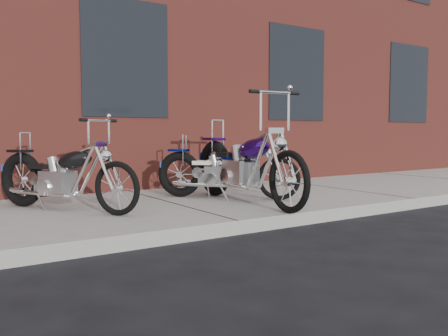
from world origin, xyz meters
TOP-DOWN VIEW (x-y plane):
  - ground at (0.00, 0.00)m, footprint 120.00×120.00m
  - sidewalk at (0.00, 1.50)m, footprint 22.00×3.00m
  - building_brick at (0.00, 8.00)m, footprint 22.00×10.00m
  - chopper_purple at (0.80, 0.99)m, footprint 0.61×2.50m
  - chopper_blue at (0.80, 1.47)m, footprint 1.44×1.56m
  - chopper_third at (-1.34, 1.66)m, footprint 1.15×1.86m

SIDE VIEW (x-z plane):
  - ground at x=0.00m, z-range 0.00..0.00m
  - sidewalk at x=0.00m, z-range 0.00..0.15m
  - chopper_blue at x=0.80m, z-range 0.07..0.95m
  - chopper_third at x=-1.34m, z-range 0.00..1.06m
  - chopper_purple at x=0.80m, z-range -0.10..1.30m
  - building_brick at x=0.00m, z-range 0.00..8.00m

